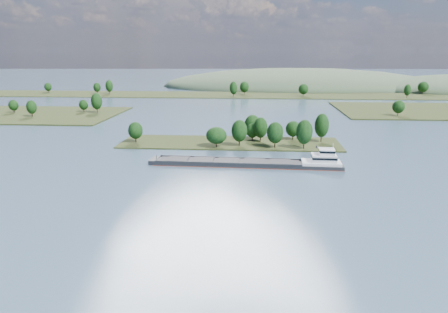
{
  "coord_description": "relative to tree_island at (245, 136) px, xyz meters",
  "views": [
    {
      "loc": [
        12.44,
        -16.25,
        41.84
      ],
      "look_at": [
        1.1,
        130.0,
        6.0
      ],
      "focal_mm": 35.0,
      "sensor_mm": 36.0,
      "label": 1
    }
  ],
  "objects": [
    {
      "name": "tree_island",
      "position": [
        0.0,
        0.0,
        0.0
      ],
      "size": [
        100.0,
        30.03,
        14.42
      ],
      "color": "#262F15",
      "rests_on": "ground"
    },
    {
      "name": "ground",
      "position": [
        -6.86,
        -58.87,
        -3.86
      ],
      "size": [
        1800.0,
        1800.0,
        0.0
      ],
      "primitive_type": "plane",
      "color": "#3A5565",
      "rests_on": "ground"
    },
    {
      "name": "cargo_barge",
      "position": [
        6.38,
        -37.86,
        -2.64
      ],
      "size": [
        72.01,
        11.49,
        9.7
      ],
      "color": "black",
      "rests_on": "ground"
    },
    {
      "name": "back_shoreline",
      "position": [
        1.6,
        220.93,
        -3.18
      ],
      "size": [
        900.0,
        60.0,
        15.14
      ],
      "color": "#262F15",
      "rests_on": "ground"
    },
    {
      "name": "hill_west",
      "position": [
        53.14,
        321.13,
        -3.86
      ],
      "size": [
        320.0,
        160.0,
        44.0
      ],
      "primitive_type": "ellipsoid",
      "color": "#3D5037",
      "rests_on": "ground"
    }
  ]
}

